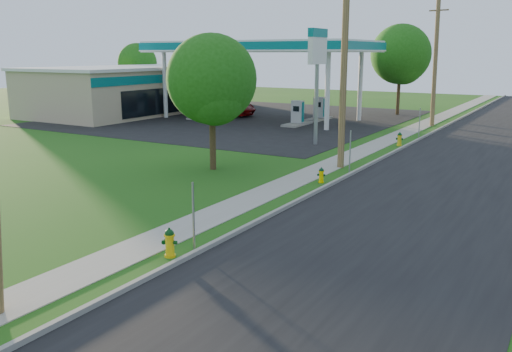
{
  "coord_description": "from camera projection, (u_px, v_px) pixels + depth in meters",
  "views": [
    {
      "loc": [
        9.18,
        -7.27,
        5.46
      ],
      "look_at": [
        0.0,
        8.0,
        1.4
      ],
      "focal_mm": 38.0,
      "sensor_mm": 36.0,
      "label": 1
    }
  ],
  "objects": [
    {
      "name": "ground_plane",
      "position": [
        69.0,
        307.0,
        11.9
      ],
      "size": [
        140.0,
        140.0,
        0.0
      ],
      "primitive_type": "plane",
      "color": "#1B4E12",
      "rests_on": "ground"
    },
    {
      "name": "road",
      "position": [
        403.0,
        221.0,
        17.99
      ],
      "size": [
        8.0,
        120.0,
        0.02
      ],
      "primitive_type": "cube",
      "color": "black",
      "rests_on": "ground"
    },
    {
      "name": "curb",
      "position": [
        295.0,
        202.0,
        19.99
      ],
      "size": [
        0.15,
        120.0,
        0.15
      ],
      "primitive_type": "cube",
      "color": "gray",
      "rests_on": "ground"
    },
    {
      "name": "sidewalk",
      "position": [
        255.0,
        197.0,
        20.88
      ],
      "size": [
        1.5,
        120.0,
        0.03
      ],
      "primitive_type": "cube",
      "color": "gray",
      "rests_on": "ground"
    },
    {
      "name": "forecourt",
      "position": [
        240.0,
        118.0,
        46.67
      ],
      "size": [
        26.0,
        28.0,
        0.02
      ],
      "primitive_type": "cube",
      "color": "black",
      "rests_on": "ground"
    },
    {
      "name": "utility_pole_mid",
      "position": [
        344.0,
        64.0,
        25.31
      ],
      "size": [
        1.4,
        0.32,
        9.8
      ],
      "color": "brown",
      "rests_on": "ground"
    },
    {
      "name": "utility_pole_far",
      "position": [
        435.0,
        62.0,
        40.38
      ],
      "size": [
        1.4,
        0.32,
        9.5
      ],
      "color": "brown",
      "rests_on": "ground"
    },
    {
      "name": "sign_post_near",
      "position": [
        193.0,
        217.0,
        15.06
      ],
      "size": [
        0.05,
        0.04,
        2.0
      ],
      "primitive_type": "cube",
      "color": "gray",
      "rests_on": "ground"
    },
    {
      "name": "sign_post_mid",
      "position": [
        350.0,
        152.0,
        24.92
      ],
      "size": [
        0.05,
        0.04,
        2.0
      ],
      "primitive_type": "cube",
      "color": "gray",
      "rests_on": "ground"
    },
    {
      "name": "sign_post_far",
      "position": [
        419.0,
        123.0,
        35.12
      ],
      "size": [
        0.05,
        0.04,
        2.0
      ],
      "primitive_type": "cube",
      "color": "gray",
      "rests_on": "ground"
    },
    {
      "name": "gas_canopy",
      "position": [
        260.0,
        47.0,
        44.36
      ],
      "size": [
        18.18,
        9.18,
        6.4
      ],
      "color": "silver",
      "rests_on": "ground"
    },
    {
      "name": "fuel_pump_nw",
      "position": [
        203.0,
        110.0,
        46.1
      ],
      "size": [
        1.2,
        3.2,
        1.9
      ],
      "color": "gray",
      "rests_on": "ground"
    },
    {
      "name": "fuel_pump_ne",
      "position": [
        297.0,
        116.0,
        41.58
      ],
      "size": [
        1.2,
        3.2,
        1.9
      ],
      "color": "gray",
      "rests_on": "ground"
    },
    {
      "name": "fuel_pump_sw",
      "position": [
        229.0,
        106.0,
        49.44
      ],
      "size": [
        1.2,
        3.2,
        1.9
      ],
      "color": "gray",
      "rests_on": "ground"
    },
    {
      "name": "fuel_pump_se",
      "position": [
        319.0,
        111.0,
        44.92
      ],
      "size": [
        1.2,
        3.2,
        1.9
      ],
      "color": "gray",
      "rests_on": "ground"
    },
    {
      "name": "convenience_store",
      "position": [
        144.0,
        89.0,
        51.72
      ],
      "size": [
        10.4,
        22.4,
        4.25
      ],
      "color": "tan",
      "rests_on": "ground"
    },
    {
      "name": "price_pylon",
      "position": [
        318.0,
        53.0,
        31.75
      ],
      "size": [
        0.34,
        2.04,
        6.85
      ],
      "color": "gray",
      "rests_on": "ground"
    },
    {
      "name": "tree_verge",
      "position": [
        212.0,
        83.0,
        24.99
      ],
      "size": [
        4.21,
        4.21,
        6.37
      ],
      "color": "#322412",
      "rests_on": "ground"
    },
    {
      "name": "tree_lot",
      "position": [
        401.0,
        57.0,
        47.67
      ],
      "size": [
        5.26,
        5.26,
        7.98
      ],
      "color": "#322412",
      "rests_on": "ground"
    },
    {
      "name": "tree_back",
      "position": [
        138.0,
        64.0,
        60.24
      ],
      "size": [
        4.32,
        4.32,
        6.55
      ],
      "color": "#322412",
      "rests_on": "ground"
    },
    {
      "name": "hydrant_near",
      "position": [
        170.0,
        243.0,
        14.76
      ],
      "size": [
        0.43,
        0.38,
        0.83
      ],
      "color": "yellow",
      "rests_on": "ground"
    },
    {
      "name": "hydrant_mid",
      "position": [
        321.0,
        175.0,
        23.25
      ],
      "size": [
        0.35,
        0.31,
        0.67
      ],
      "color": "#FBD300",
      "rests_on": "ground"
    },
    {
      "name": "hydrant_far",
      "position": [
        400.0,
        139.0,
        32.48
      ],
      "size": [
        0.43,
        0.38,
        0.83
      ],
      "color": "yellow",
      "rests_on": "ground"
    },
    {
      "name": "car_red",
      "position": [
        225.0,
        106.0,
        48.13
      ],
      "size": [
        6.25,
        3.54,
        1.65
      ],
      "primitive_type": "imported",
      "rotation": [
        0.0,
        0.0,
        1.43
      ],
      "color": "#6D0809",
      "rests_on": "ground"
    }
  ]
}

